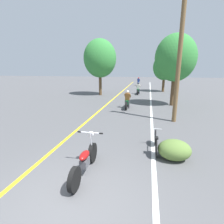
{
  "coord_description": "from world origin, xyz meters",
  "views": [
    {
      "loc": [
        1.73,
        -3.14,
        3.03
      ],
      "look_at": [
        0.01,
        5.15,
        0.9
      ],
      "focal_mm": 28.0,
      "sensor_mm": 36.0,
      "label": 1
    }
  ],
  "objects_px": {
    "roadside_tree_left": "(100,59)",
    "motorcycle_rider_mid": "(138,90)",
    "roadside_tree_right_far": "(165,67)",
    "motorcycle_rider_far": "(138,82)",
    "motorcycle_foreground": "(85,161)",
    "motorcycle_rider_lead": "(127,101)",
    "utility_pole": "(180,56)",
    "roadside_tree_right_near": "(176,58)",
    "bicycle_parked": "(156,142)"
  },
  "relations": [
    {
      "from": "roadside_tree_left",
      "to": "motorcycle_rider_mid",
      "type": "distance_m",
      "value": 5.76
    },
    {
      "from": "roadside_tree_right_far",
      "to": "motorcycle_rider_mid",
      "type": "height_order",
      "value": "roadside_tree_right_far"
    },
    {
      "from": "roadside_tree_right_near",
      "to": "motorcycle_rider_lead",
      "type": "xyz_separation_m",
      "value": [
        -3.53,
        -1.83,
        -3.28
      ]
    },
    {
      "from": "roadside_tree_left",
      "to": "motorcycle_rider_mid",
      "type": "height_order",
      "value": "roadside_tree_left"
    },
    {
      "from": "roadside_tree_right_near",
      "to": "motorcycle_foreground",
      "type": "height_order",
      "value": "roadside_tree_right_near"
    },
    {
      "from": "motorcycle_rider_mid",
      "to": "motorcycle_rider_far",
      "type": "distance_m",
      "value": 10.73
    },
    {
      "from": "motorcycle_rider_mid",
      "to": "roadside_tree_right_far",
      "type": "bearing_deg",
      "value": 42.63
    },
    {
      "from": "roadside_tree_left",
      "to": "bicycle_parked",
      "type": "height_order",
      "value": "roadside_tree_left"
    },
    {
      "from": "roadside_tree_right_far",
      "to": "motorcycle_foreground",
      "type": "bearing_deg",
      "value": -100.42
    },
    {
      "from": "roadside_tree_right_near",
      "to": "motorcycle_rider_mid",
      "type": "relative_size",
      "value": 2.67
    },
    {
      "from": "utility_pole",
      "to": "motorcycle_rider_mid",
      "type": "height_order",
      "value": "utility_pole"
    },
    {
      "from": "utility_pole",
      "to": "motorcycle_rider_far",
      "type": "distance_m",
      "value": 22.0
    },
    {
      "from": "roadside_tree_right_far",
      "to": "motorcycle_rider_far",
      "type": "height_order",
      "value": "roadside_tree_right_far"
    },
    {
      "from": "motorcycle_rider_mid",
      "to": "bicycle_parked",
      "type": "bearing_deg",
      "value": -84.03
    },
    {
      "from": "motorcycle_rider_lead",
      "to": "bicycle_parked",
      "type": "xyz_separation_m",
      "value": [
        1.92,
        -6.98,
        -0.19
      ]
    },
    {
      "from": "motorcycle_foreground",
      "to": "motorcycle_rider_far",
      "type": "distance_m",
      "value": 27.52
    },
    {
      "from": "roadside_tree_right_far",
      "to": "motorcycle_rider_far",
      "type": "bearing_deg",
      "value": 115.12
    },
    {
      "from": "motorcycle_foreground",
      "to": "motorcycle_rider_far",
      "type": "relative_size",
      "value": 0.99
    },
    {
      "from": "utility_pole",
      "to": "bicycle_parked",
      "type": "xyz_separation_m",
      "value": [
        -1.18,
        -4.04,
        -3.33
      ]
    },
    {
      "from": "roadside_tree_right_near",
      "to": "motorcycle_rider_lead",
      "type": "bearing_deg",
      "value": -152.53
    },
    {
      "from": "roadside_tree_right_far",
      "to": "motorcycle_rider_far",
      "type": "xyz_separation_m",
      "value": [
        -3.69,
        7.87,
        -2.61
      ]
    },
    {
      "from": "motorcycle_foreground",
      "to": "motorcycle_rider_lead",
      "type": "distance_m",
      "value": 8.94
    },
    {
      "from": "roadside_tree_right_near",
      "to": "roadside_tree_left",
      "type": "relative_size",
      "value": 0.92
    },
    {
      "from": "utility_pole",
      "to": "motorcycle_foreground",
      "type": "xyz_separation_m",
      "value": [
        -3.26,
        -6.0,
        -3.25
      ]
    },
    {
      "from": "motorcycle_foreground",
      "to": "bicycle_parked",
      "type": "height_order",
      "value": "motorcycle_foreground"
    },
    {
      "from": "motorcycle_rider_mid",
      "to": "motorcycle_foreground",
      "type": "bearing_deg",
      "value": -91.8
    },
    {
      "from": "motorcycle_foreground",
      "to": "motorcycle_rider_far",
      "type": "xyz_separation_m",
      "value": [
        -0.08,
        27.52,
        0.13
      ]
    },
    {
      "from": "motorcycle_foreground",
      "to": "motorcycle_rider_mid",
      "type": "relative_size",
      "value": 0.99
    },
    {
      "from": "roadside_tree_right_far",
      "to": "motorcycle_foreground",
      "type": "xyz_separation_m",
      "value": [
        -3.61,
        -19.64,
        -2.75
      ]
    },
    {
      "from": "roadside_tree_right_near",
      "to": "motorcycle_rider_far",
      "type": "bearing_deg",
      "value": 102.68
    },
    {
      "from": "roadside_tree_left",
      "to": "motorcycle_foreground",
      "type": "relative_size",
      "value": 2.92
    },
    {
      "from": "roadside_tree_left",
      "to": "motorcycle_rider_far",
      "type": "distance_m",
      "value": 13.38
    },
    {
      "from": "utility_pole",
      "to": "bicycle_parked",
      "type": "distance_m",
      "value": 5.37
    },
    {
      "from": "motorcycle_foreground",
      "to": "motorcycle_rider_lead",
      "type": "xyz_separation_m",
      "value": [
        0.16,
        8.93,
        0.11
      ]
    },
    {
      "from": "roadside_tree_right_near",
      "to": "motorcycle_rider_mid",
      "type": "distance_m",
      "value": 7.56
    },
    {
      "from": "utility_pole",
      "to": "bicycle_parked",
      "type": "bearing_deg",
      "value": -106.23
    },
    {
      "from": "motorcycle_rider_lead",
      "to": "utility_pole",
      "type": "bearing_deg",
      "value": -43.51
    },
    {
      "from": "roadside_tree_right_near",
      "to": "bicycle_parked",
      "type": "bearing_deg",
      "value": -100.34
    },
    {
      "from": "utility_pole",
      "to": "motorcycle_rider_lead",
      "type": "relative_size",
      "value": 3.54
    },
    {
      "from": "motorcycle_rider_far",
      "to": "roadside_tree_right_far",
      "type": "bearing_deg",
      "value": -64.88
    },
    {
      "from": "utility_pole",
      "to": "roadside_tree_left",
      "type": "height_order",
      "value": "utility_pole"
    },
    {
      "from": "motorcycle_rider_mid",
      "to": "roadside_tree_left",
      "type": "bearing_deg",
      "value": -158.45
    },
    {
      "from": "roadside_tree_right_near",
      "to": "motorcycle_rider_lead",
      "type": "height_order",
      "value": "roadside_tree_right_near"
    },
    {
      "from": "motorcycle_rider_lead",
      "to": "motorcycle_rider_mid",
      "type": "bearing_deg",
      "value": 87.34
    },
    {
      "from": "roadside_tree_right_far",
      "to": "utility_pole",
      "type": "bearing_deg",
      "value": -91.49
    },
    {
      "from": "roadside_tree_right_near",
      "to": "motorcycle_rider_mid",
      "type": "height_order",
      "value": "roadside_tree_right_near"
    },
    {
      "from": "roadside_tree_right_near",
      "to": "motorcycle_foreground",
      "type": "xyz_separation_m",
      "value": [
        -3.69,
        -10.77,
        -3.39
      ]
    },
    {
      "from": "utility_pole",
      "to": "motorcycle_rider_lead",
      "type": "xyz_separation_m",
      "value": [
        -3.1,
        2.94,
        -3.15
      ]
    },
    {
      "from": "motorcycle_rider_mid",
      "to": "utility_pole",
      "type": "bearing_deg",
      "value": -75.82
    },
    {
      "from": "roadside_tree_right_near",
      "to": "bicycle_parked",
      "type": "distance_m",
      "value": 9.61
    }
  ]
}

